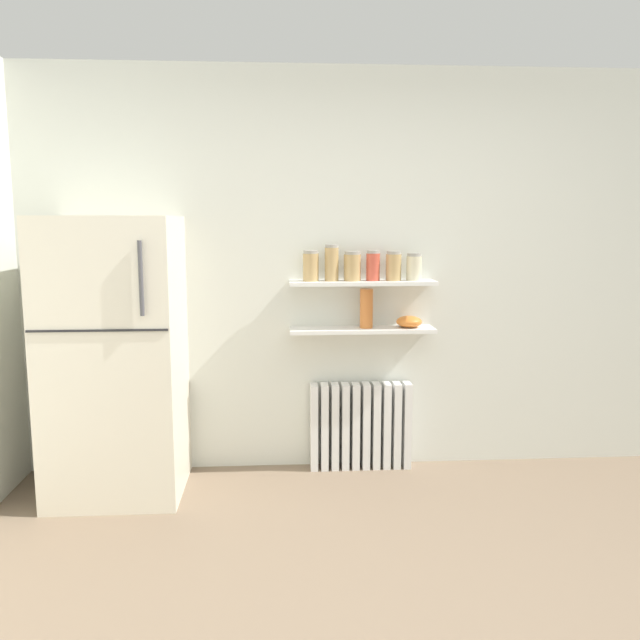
# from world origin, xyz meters

# --- Properties ---
(ground_plane) EXTENTS (7.04, 7.04, 0.00)m
(ground_plane) POSITION_xyz_m (0.00, 0.50, 0.00)
(ground_plane) COLOR #7A6651
(back_wall) EXTENTS (7.04, 0.10, 2.60)m
(back_wall) POSITION_xyz_m (0.00, 2.05, 1.30)
(back_wall) COLOR silver
(back_wall) RESTS_ON ground_plane
(refrigerator) EXTENTS (0.76, 0.74, 1.66)m
(refrigerator) POSITION_xyz_m (-1.53, 1.65, 0.83)
(refrigerator) COLOR silver
(refrigerator) RESTS_ON ground_plane
(radiator) EXTENTS (0.67, 0.12, 0.58)m
(radiator) POSITION_xyz_m (-0.03, 1.92, 0.29)
(radiator) COLOR white
(radiator) RESTS_ON ground_plane
(wall_shelf_lower) EXTENTS (0.93, 0.22, 0.02)m
(wall_shelf_lower) POSITION_xyz_m (-0.03, 1.89, 0.94)
(wall_shelf_lower) COLOR white
(wall_shelf_upper) EXTENTS (0.93, 0.22, 0.02)m
(wall_shelf_upper) POSITION_xyz_m (-0.03, 1.89, 1.24)
(wall_shelf_upper) COLOR white
(storage_jar_0) EXTENTS (0.10, 0.10, 0.19)m
(storage_jar_0) POSITION_xyz_m (-0.36, 1.89, 1.35)
(storage_jar_0) COLOR tan
(storage_jar_0) RESTS_ON wall_shelf_upper
(storage_jar_1) EXTENTS (0.09, 0.09, 0.23)m
(storage_jar_1) POSITION_xyz_m (-0.22, 1.89, 1.37)
(storage_jar_1) COLOR tan
(storage_jar_1) RESTS_ON wall_shelf_upper
(storage_jar_2) EXTENTS (0.11, 0.11, 0.19)m
(storage_jar_2) POSITION_xyz_m (-0.09, 1.89, 1.35)
(storage_jar_2) COLOR tan
(storage_jar_2) RESTS_ON wall_shelf_upper
(storage_jar_3) EXTENTS (0.09, 0.09, 0.19)m
(storage_jar_3) POSITION_xyz_m (0.04, 1.89, 1.35)
(storage_jar_3) COLOR #C64C38
(storage_jar_3) RESTS_ON wall_shelf_upper
(storage_jar_4) EXTENTS (0.10, 0.10, 0.19)m
(storage_jar_4) POSITION_xyz_m (0.17, 1.89, 1.35)
(storage_jar_4) COLOR tan
(storage_jar_4) RESTS_ON wall_shelf_upper
(storage_jar_5) EXTENTS (0.10, 0.10, 0.17)m
(storage_jar_5) POSITION_xyz_m (0.30, 1.89, 1.34)
(storage_jar_5) COLOR beige
(storage_jar_5) RESTS_ON wall_shelf_upper
(vase) EXTENTS (0.08, 0.08, 0.25)m
(vase) POSITION_xyz_m (0.00, 1.89, 1.08)
(vase) COLOR #CC7033
(vase) RESTS_ON wall_shelf_lower
(shelf_bowl) EXTENTS (0.17, 0.17, 0.07)m
(shelf_bowl) POSITION_xyz_m (0.28, 1.89, 0.99)
(shelf_bowl) COLOR orange
(shelf_bowl) RESTS_ON wall_shelf_lower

